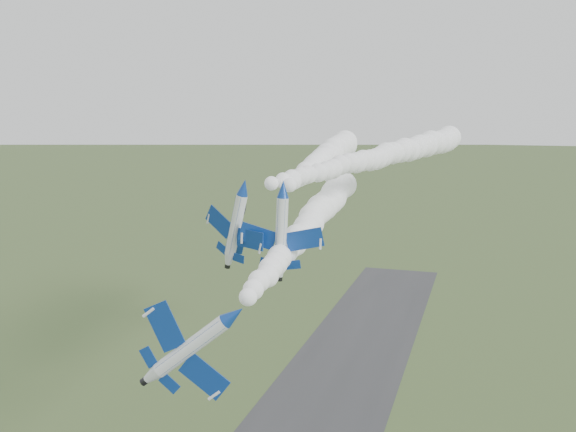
% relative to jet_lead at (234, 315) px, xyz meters
% --- Properties ---
extents(jet_lead, '(6.69, 12.38, 8.05)m').
position_rel_jet_lead_xyz_m(jet_lead, '(0.00, 0.00, 0.00)').
color(jet_lead, white).
extents(smoke_trail_jet_lead, '(16.02, 75.74, 5.40)m').
position_rel_jet_lead_xyz_m(smoke_trail_jet_lead, '(-3.99, 40.49, 1.62)').
color(smoke_trail_jet_lead, white).
extents(jet_pair_left, '(9.51, 11.36, 3.70)m').
position_rel_jet_lead_xyz_m(jet_pair_left, '(-6.95, 20.24, 8.82)').
color(jet_pair_left, white).
extents(smoke_trail_jet_pair_left, '(26.42, 55.33, 4.51)m').
position_rel_jet_lead_xyz_m(smoke_trail_jet_pair_left, '(4.13, 50.30, 10.60)').
color(smoke_trail_jet_pair_left, white).
extents(jet_pair_right, '(10.32, 12.22, 3.03)m').
position_rel_jet_lead_xyz_m(jet_pair_right, '(-2.14, 20.73, 8.72)').
color(jet_pair_right, white).
extents(smoke_trail_jet_pair_right, '(15.38, 68.59, 5.41)m').
position_rel_jet_lead_xyz_m(smoke_trail_jet_pair_right, '(-6.36, 57.51, 9.62)').
color(smoke_trail_jet_pair_right, white).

